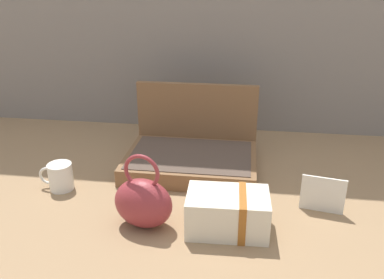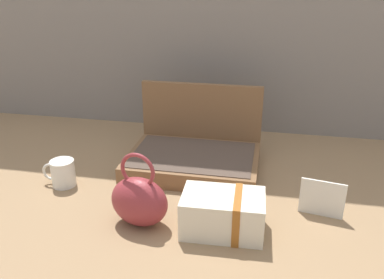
{
  "view_description": "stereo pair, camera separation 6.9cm",
  "coord_description": "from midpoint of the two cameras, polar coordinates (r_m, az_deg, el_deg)",
  "views": [
    {
      "loc": [
        0.14,
        -1.19,
        0.68
      ],
      "look_at": [
        -0.02,
        -0.02,
        0.18
      ],
      "focal_mm": 37.59,
      "sensor_mm": 36.0,
      "label": 1
    },
    {
      "loc": [
        0.21,
        -1.18,
        0.68
      ],
      "look_at": [
        -0.02,
        -0.02,
        0.18
      ],
      "focal_mm": 37.59,
      "sensor_mm": 36.0,
      "label": 2
    }
  ],
  "objects": [
    {
      "name": "teal_pouch_handbag",
      "position": [
        1.16,
        -5.79,
        -8.62
      ],
      "size": [
        0.19,
        0.14,
        0.23
      ],
      "color": "maroon",
      "rests_on": "ground_plane"
    },
    {
      "name": "coffee_mug",
      "position": [
        1.42,
        -16.59,
        -4.59
      ],
      "size": [
        0.12,
        0.08,
        0.09
      ],
      "color": "silver",
      "rests_on": "ground_plane"
    },
    {
      "name": "open_suitcase",
      "position": [
        1.5,
        1.75,
        -1.66
      ],
      "size": [
        0.47,
        0.35,
        0.28
      ],
      "color": "brown",
      "rests_on": "ground_plane"
    },
    {
      "name": "cream_toiletry_bag",
      "position": [
        1.14,
        6.31,
        -10.4
      ],
      "size": [
        0.23,
        0.15,
        0.12
      ],
      "color": "beige",
      "rests_on": "ground_plane"
    },
    {
      "name": "ground_plane",
      "position": [
        1.38,
        2.53,
        -6.63
      ],
      "size": [
        6.0,
        6.0,
        0.0
      ],
      "primitive_type": "plane",
      "color": "#8C6D4C"
    },
    {
      "name": "info_card_left",
      "position": [
        1.27,
        19.46,
        -7.93
      ],
      "size": [
        0.13,
        0.03,
        0.12
      ],
      "primitive_type": "cube",
      "rotation": [
        0.0,
        0.0,
        -0.18
      ],
      "color": "silver",
      "rests_on": "ground_plane"
    }
  ]
}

